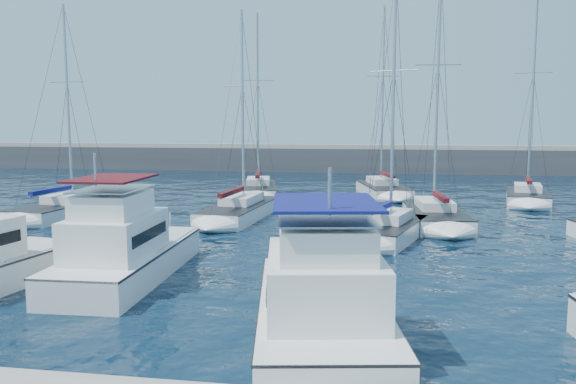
# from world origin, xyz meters

# --- Properties ---
(ground) EXTENTS (220.00, 220.00, 0.00)m
(ground) POSITION_xyz_m (0.00, 0.00, 0.00)
(ground) COLOR black
(ground) RESTS_ON ground
(breakwater) EXTENTS (160.00, 6.00, 4.45)m
(breakwater) POSITION_xyz_m (0.00, 52.00, 1.05)
(breakwater) COLOR #424244
(breakwater) RESTS_ON ground
(motor_yacht_port_inner) EXTENTS (3.62, 9.56, 4.69)m
(motor_yacht_port_inner) POSITION_xyz_m (-6.73, -0.45, 1.13)
(motor_yacht_port_inner) COLOR white
(motor_yacht_port_inner) RESTS_ON ground
(motor_yacht_stbd_inner) EXTENTS (5.21, 9.95, 4.69)m
(motor_yacht_stbd_inner) POSITION_xyz_m (1.84, -5.63, 1.13)
(motor_yacht_stbd_inner) COLOR white
(motor_yacht_stbd_inner) RESTS_ON ground
(sailboat_mid_a) EXTENTS (4.03, 8.59, 14.50)m
(sailboat_mid_a) POSITION_xyz_m (-17.46, 13.38, 0.52)
(sailboat_mid_a) COLOR white
(sailboat_mid_a) RESTS_ON ground
(sailboat_mid_b) EXTENTS (3.87, 9.26, 14.02)m
(sailboat_mid_b) POSITION_xyz_m (-5.61, 14.52, 0.51)
(sailboat_mid_b) COLOR white
(sailboat_mid_b) RESTS_ON ground
(sailboat_mid_c) EXTENTS (4.90, 7.48, 14.60)m
(sailboat_mid_c) POSITION_xyz_m (3.98, 9.13, 0.54)
(sailboat_mid_c) COLOR white
(sailboat_mid_c) RESTS_ON ground
(sailboat_mid_d) EXTENTS (3.77, 8.34, 15.89)m
(sailboat_mid_d) POSITION_xyz_m (7.06, 14.18, 0.53)
(sailboat_mid_d) COLOR white
(sailboat_mid_d) RESTS_ON ground
(sailboat_back_a) EXTENTS (4.48, 8.40, 15.97)m
(sailboat_back_a) POSITION_xyz_m (-6.76, 25.96, 0.54)
(sailboat_back_a) COLOR white
(sailboat_back_a) RESTS_ON ground
(sailboat_back_b) EXTENTS (5.01, 8.87, 16.58)m
(sailboat_back_b) POSITION_xyz_m (3.96, 27.79, 0.54)
(sailboat_back_b) COLOR white
(sailboat_back_b) RESTS_ON ground
(sailboat_back_c) EXTENTS (4.42, 7.45, 16.33)m
(sailboat_back_c) POSITION_xyz_m (15.10, 24.52, 0.56)
(sailboat_back_c) COLOR white
(sailboat_back_c) RESTS_ON ground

